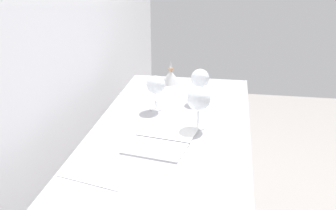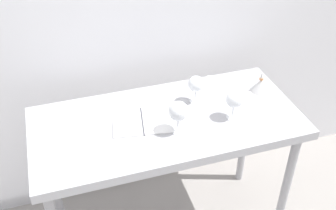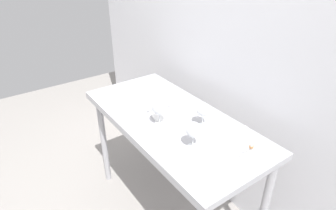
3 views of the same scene
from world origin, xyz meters
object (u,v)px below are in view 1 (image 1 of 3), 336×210
at_px(wine_glass_far_right, 156,86).
at_px(open_notebook, 162,140).
at_px(wine_glass_near_center, 199,100).
at_px(decanter_funnel, 171,76).
at_px(tasting_sheet_upper, 102,169).
at_px(wine_glass_near_right, 200,79).
at_px(tasting_sheet_lower, 148,93).

relative_size(wine_glass_far_right, open_notebook, 0.48).
relative_size(wine_glass_near_center, decanter_funnel, 1.44).
bearing_deg(decanter_funnel, wine_glass_far_right, 178.78).
height_order(wine_glass_far_right, tasting_sheet_upper, wine_glass_far_right).
xyz_separation_m(wine_glass_far_right, open_notebook, (-0.32, -0.09, -0.11)).
distance_m(tasting_sheet_upper, decanter_funnel, 0.96).
bearing_deg(open_notebook, wine_glass_near_right, -2.95).
bearing_deg(tasting_sheet_upper, wine_glass_near_center, -22.12).
distance_m(open_notebook, tasting_sheet_lower, 0.55).
height_order(wine_glass_near_right, tasting_sheet_upper, wine_glass_near_right).
height_order(wine_glass_far_right, decanter_funnel, wine_glass_far_right).
xyz_separation_m(wine_glass_near_right, tasting_sheet_upper, (-0.70, 0.27, -0.11)).
xyz_separation_m(wine_glass_far_right, tasting_sheet_lower, (0.21, 0.08, -0.11)).
xyz_separation_m(wine_glass_near_center, open_notebook, (-0.15, 0.13, -0.12)).
bearing_deg(tasting_sheet_lower, decanter_funnel, -5.97).
distance_m(open_notebook, tasting_sheet_upper, 0.30).
bearing_deg(decanter_funnel, wine_glass_near_right, -144.35).
distance_m(wine_glass_near_right, tasting_sheet_lower, 0.30).
relative_size(wine_glass_near_right, tasting_sheet_upper, 0.70).
height_order(wine_glass_far_right, open_notebook, wine_glass_far_right).
bearing_deg(wine_glass_near_center, decanter_funnel, 19.93).
relative_size(wine_glass_near_center, open_notebook, 0.53).
relative_size(open_notebook, tasting_sheet_upper, 1.44).
height_order(wine_glass_near_right, decanter_funnel, wine_glass_near_right).
distance_m(wine_glass_far_right, tasting_sheet_lower, 0.25).
height_order(open_notebook, tasting_sheet_upper, open_notebook).
xyz_separation_m(wine_glass_near_center, wine_glass_near_right, (0.31, 0.02, -0.01)).
relative_size(open_notebook, decanter_funnel, 2.73).
height_order(wine_glass_near_center, tasting_sheet_lower, wine_glass_near_center).
xyz_separation_m(wine_glass_far_right, decanter_funnel, (0.39, -0.01, -0.08)).
relative_size(wine_glass_near_center, tasting_sheet_upper, 0.76).
bearing_deg(wine_glass_far_right, tasting_sheet_upper, 172.09).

